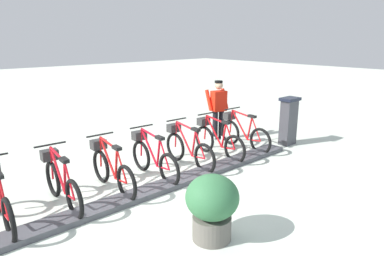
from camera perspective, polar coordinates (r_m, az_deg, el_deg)
The scene contains 11 objects.
ground_plane at distance 6.66m, azimuth -5.32°, elevation -10.19°, with size 60.00×60.00×0.00m, color beige.
dock_rail_base at distance 6.64m, azimuth -5.33°, elevation -9.80°, with size 0.44×7.43×0.10m, color #47474C.
payment_kiosk at distance 9.52m, azimuth 15.72°, elevation 1.24°, with size 0.36×0.52×1.28m.
bike_docked_0 at distance 8.97m, azimuth 8.39°, elevation -0.74°, with size 1.72×0.54×1.02m.
bike_docked_1 at distance 8.29m, azimuth 4.15°, elevation -1.91°, with size 1.72×0.54×1.02m.
bike_docked_2 at distance 7.67m, azimuth -0.81°, elevation -3.27°, with size 1.72×0.54×1.02m.
bike_docked_3 at distance 7.12m, azimuth -6.60°, elevation -4.82°, with size 1.72×0.54×1.02m.
bike_docked_4 at distance 6.66m, azimuth -13.31°, elevation -6.54°, with size 1.72×0.54×1.02m.
bike_docked_5 at distance 6.32m, azimuth -20.93°, elevation -8.38°, with size 1.72×0.54×1.02m.
worker_near_rack at distance 9.63m, azimuth 4.40°, elevation 3.38°, with size 0.56×0.68×1.66m.
planter_bush at distance 4.95m, azimuth 3.36°, elevation -12.53°, with size 0.76×0.76×0.97m.
Camera 1 is at (-4.90, 3.54, 2.81)m, focal length 32.13 mm.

